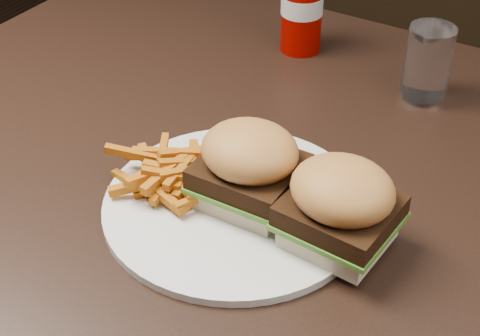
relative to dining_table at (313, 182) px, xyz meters
The scene contains 8 objects.
dining_table is the anchor object (origin of this frame).
chair_far 0.92m from the dining_table, 101.66° to the left, with size 0.44×0.44×0.04m, color black.
plate 0.12m from the dining_table, 110.44° to the right, with size 0.29×0.29×0.01m, color white.
sandwich_half_a 0.11m from the dining_table, 106.78° to the right, with size 0.09×0.09×0.02m, color beige.
sandwich_half_b 0.14m from the dining_table, 53.33° to the right, with size 0.09×0.09×0.02m, color #F7E3C1.
fries_pile 0.16m from the dining_table, 135.35° to the right, with size 0.12×0.12×0.05m, color #BD5C08, non-canonical shape.
ketchup_bottle 0.31m from the dining_table, 121.19° to the left, with size 0.06×0.06×0.12m, color #910400.
tumbler 0.24m from the dining_table, 77.08° to the left, with size 0.06×0.06×0.10m, color white.
Camera 1 is at (0.29, -0.63, 1.27)m, focal length 55.00 mm.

